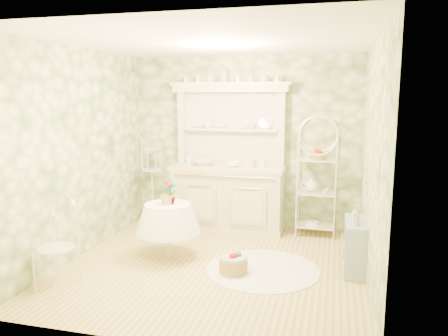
% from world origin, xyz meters
% --- Properties ---
extents(floor, '(3.60, 3.60, 0.00)m').
position_xyz_m(floor, '(0.00, 0.00, 0.00)').
color(floor, '#D0B86A').
rests_on(floor, ground).
extents(ceiling, '(3.60, 3.60, 0.00)m').
position_xyz_m(ceiling, '(0.00, 0.00, 2.70)').
color(ceiling, white).
rests_on(ceiling, floor).
extents(wall_left, '(3.60, 3.60, 0.00)m').
position_xyz_m(wall_left, '(-1.80, 0.00, 1.35)').
color(wall_left, beige).
rests_on(wall_left, floor).
extents(wall_right, '(3.60, 3.60, 0.00)m').
position_xyz_m(wall_right, '(1.80, 0.00, 1.35)').
color(wall_right, beige).
rests_on(wall_right, floor).
extents(wall_back, '(3.60, 3.60, 0.00)m').
position_xyz_m(wall_back, '(0.00, 1.80, 1.35)').
color(wall_back, beige).
rests_on(wall_back, floor).
extents(wall_front, '(3.60, 3.60, 0.00)m').
position_xyz_m(wall_front, '(0.00, -1.80, 1.35)').
color(wall_front, beige).
rests_on(wall_front, floor).
extents(kitchen_dresser, '(1.87, 0.61, 2.29)m').
position_xyz_m(kitchen_dresser, '(-0.20, 1.52, 1.15)').
color(kitchen_dresser, beige).
rests_on(kitchen_dresser, floor).
extents(bakers_rack, '(0.62, 0.46, 1.94)m').
position_xyz_m(bakers_rack, '(1.15, 1.56, 0.97)').
color(bakers_rack, white).
rests_on(bakers_rack, floor).
extents(side_shelf, '(0.27, 0.68, 0.58)m').
position_xyz_m(side_shelf, '(1.68, 0.28, 0.29)').
color(side_shelf, '#92A4BA').
rests_on(side_shelf, floor).
extents(round_table, '(0.81, 0.81, 0.76)m').
position_xyz_m(round_table, '(-0.65, 0.13, 0.38)').
color(round_table, white).
rests_on(round_table, floor).
extents(cafe_chair, '(0.48, 0.48, 0.91)m').
position_xyz_m(cafe_chair, '(-1.50, -1.02, 0.46)').
color(cafe_chair, white).
rests_on(cafe_chair, floor).
extents(birdcage_stand, '(0.39, 0.39, 1.47)m').
position_xyz_m(birdcage_stand, '(-1.45, 1.46, 0.74)').
color(birdcage_stand, white).
rests_on(birdcage_stand, floor).
extents(floor_basket, '(0.45, 0.45, 0.25)m').
position_xyz_m(floor_basket, '(0.29, -0.17, 0.12)').
color(floor_basket, '#A78346').
rests_on(floor_basket, floor).
extents(lace_rug, '(1.59, 1.59, 0.01)m').
position_xyz_m(lace_rug, '(0.61, 0.02, 0.01)').
color(lace_rug, white).
rests_on(lace_rug, floor).
extents(bowl_floral, '(0.44, 0.44, 0.08)m').
position_xyz_m(bowl_floral, '(-0.60, 1.51, 1.02)').
color(bowl_floral, white).
rests_on(bowl_floral, kitchen_dresser).
extents(bowl_white, '(0.30, 0.30, 0.08)m').
position_xyz_m(bowl_white, '(-0.11, 1.48, 1.02)').
color(bowl_white, white).
rests_on(bowl_white, kitchen_dresser).
extents(cup_left, '(0.12, 0.12, 0.09)m').
position_xyz_m(cup_left, '(-0.57, 1.66, 1.61)').
color(cup_left, white).
rests_on(cup_left, kitchen_dresser).
extents(cup_right, '(0.12, 0.12, 0.09)m').
position_xyz_m(cup_right, '(0.15, 1.68, 1.61)').
color(cup_right, white).
rests_on(cup_right, kitchen_dresser).
extents(potted_geranium, '(0.17, 0.12, 0.31)m').
position_xyz_m(potted_geranium, '(-0.60, 0.12, 0.85)').
color(potted_geranium, '#3F7238').
rests_on(potted_geranium, round_table).
extents(bottle_amber, '(0.08, 0.08, 0.15)m').
position_xyz_m(bottle_amber, '(1.68, 0.09, 0.68)').
color(bottle_amber, '#B2834C').
rests_on(bottle_amber, side_shelf).
extents(bottle_blue, '(0.05, 0.05, 0.10)m').
position_xyz_m(bottle_blue, '(1.68, 0.23, 0.65)').
color(bottle_blue, '#7F9DBE').
rests_on(bottle_blue, side_shelf).
extents(bottle_glass, '(0.07, 0.07, 0.08)m').
position_xyz_m(bottle_glass, '(1.67, 0.54, 0.65)').
color(bottle_glass, silver).
rests_on(bottle_glass, side_shelf).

